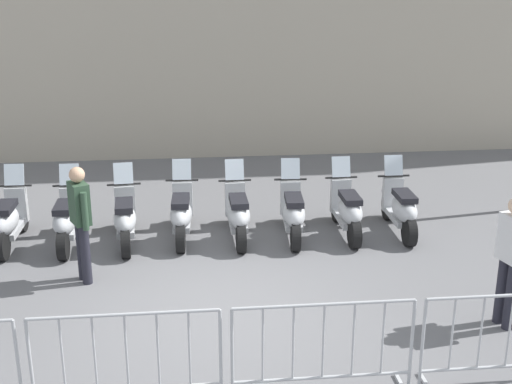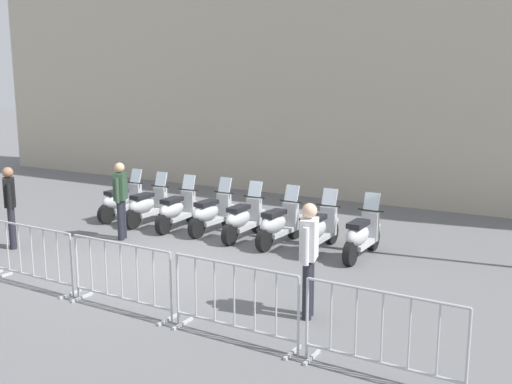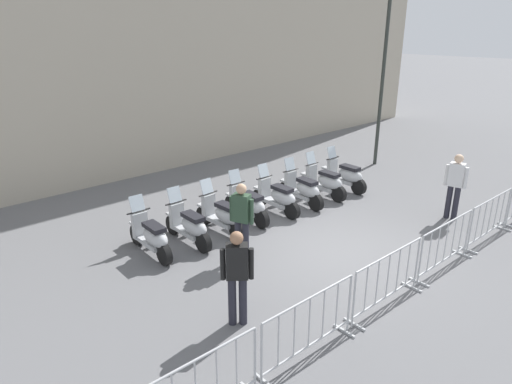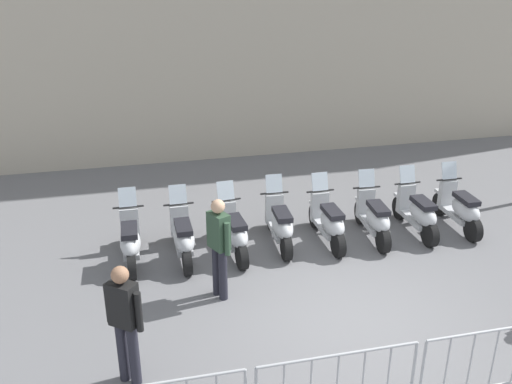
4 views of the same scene
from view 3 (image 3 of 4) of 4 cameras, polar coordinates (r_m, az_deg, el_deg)
name	(u,v)px [view 3 (image 3 of 4)]	position (r m, az deg, el deg)	size (l,w,h in m)	color
ground_plane	(338,251)	(10.68, 10.03, -7.10)	(120.00, 120.00, 0.00)	slate
motorcycle_0	(151,236)	(10.39, -12.71, -5.33)	(0.69, 1.71, 1.24)	black
motorcycle_1	(189,226)	(10.74, -8.18, -4.12)	(0.66, 1.72, 1.24)	black
motorcycle_2	(222,215)	(11.20, -4.13, -2.89)	(0.59, 1.72, 1.24)	black
motorcycle_3	(248,205)	(11.82, -0.97, -1.54)	(0.71, 1.71, 1.24)	black
motorcycle_4	(278,197)	(12.32, 2.66, -0.62)	(0.65, 1.72, 1.24)	black
motorcycle_5	(303,189)	(12.91, 5.73, 0.31)	(0.73, 1.70, 1.24)	black
motorcycle_6	(324,182)	(13.58, 8.37, 1.22)	(0.66, 1.72, 1.24)	black
motorcycle_7	(345,175)	(14.26, 10.83, 2.01)	(0.68, 1.71, 1.24)	black
barrier_segment_1	(309,328)	(7.35, 6.51, -16.18)	(1.93, 0.77, 1.07)	#B2B5B7
barrier_segment_2	(387,281)	(8.74, 15.80, -10.40)	(1.93, 0.77, 1.07)	#B2B5B7
barrier_segment_3	(445,246)	(10.34, 22.16, -6.13)	(1.93, 0.77, 1.07)	#B2B5B7
barrier_segment_4	(490,219)	(12.08, 26.69, -3.01)	(1.93, 0.77, 1.07)	#B2B5B7
street_lamp	(384,63)	(16.56, 15.42, 15.03)	(0.36, 0.36, 5.82)	#2D332D
officer_near_row_end	(237,273)	(7.74, -2.32, -9.90)	(0.40, 0.44, 1.73)	#23232D
officer_mid_plaza	(455,183)	(12.82, 23.22, 1.04)	(0.24, 0.55, 1.73)	#23232D
officer_by_barriers	(242,218)	(9.76, -1.78, -3.15)	(0.30, 0.54, 1.73)	#23232D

